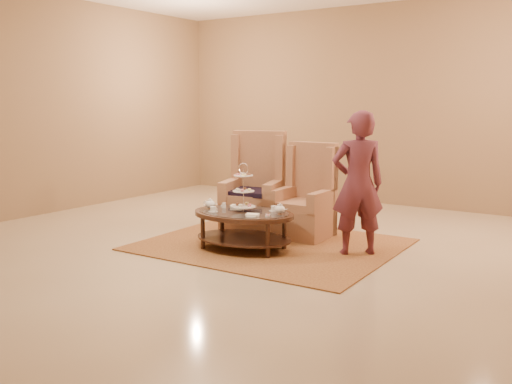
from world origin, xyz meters
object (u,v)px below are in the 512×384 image
Objects in this scene: armchair_left at (255,198)px; tea_table at (244,219)px; person at (358,184)px; armchair_right at (306,206)px.

tea_table is at bearing -79.92° from armchair_left.
tea_table is at bearing -14.19° from person.
person is (0.94, -0.47, 0.43)m from armchair_right.
person is (1.71, -0.38, 0.38)m from armchair_left.
armchair_left reaches higher than tea_table.
armchair_left is 0.82× the size of person.
person is (1.24, 0.57, 0.46)m from tea_table.
person reaches higher than armchair_right.
person reaches higher than armchair_left.
armchair_right is at bearing 67.32° from tea_table.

